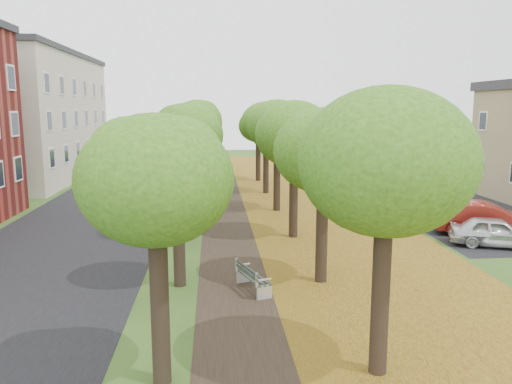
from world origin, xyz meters
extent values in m
plane|color=#2D4C19|center=(0.00, 0.00, 0.00)|extent=(120.00, 120.00, 0.00)
cube|color=black|center=(-7.50, 15.00, 0.00)|extent=(8.00, 70.00, 0.01)
cube|color=black|center=(0.00, 15.00, 0.00)|extent=(3.20, 70.00, 0.01)
cube|color=olive|center=(5.00, 15.00, 0.01)|extent=(7.50, 70.00, 0.01)
cube|color=black|center=(13.50, 16.00, 0.00)|extent=(9.00, 16.00, 0.01)
cylinder|color=black|center=(-2.20, 0.00, 1.71)|extent=(0.40, 0.40, 3.42)
ellipsoid|color=#2C5612|center=(-2.20, 0.00, 4.54)|extent=(3.43, 3.43, 2.92)
cylinder|color=black|center=(-2.20, 6.00, 1.71)|extent=(0.40, 0.40, 3.42)
ellipsoid|color=#2C5612|center=(-2.20, 6.00, 4.54)|extent=(3.43, 3.43, 2.92)
cylinder|color=black|center=(-2.20, 12.00, 1.71)|extent=(0.40, 0.40, 3.42)
ellipsoid|color=#2C5612|center=(-2.20, 12.00, 4.54)|extent=(3.43, 3.43, 2.92)
cylinder|color=black|center=(-2.20, 18.00, 1.71)|extent=(0.40, 0.40, 3.42)
ellipsoid|color=#2C5612|center=(-2.20, 18.00, 4.54)|extent=(3.43, 3.43, 2.92)
cylinder|color=black|center=(-2.20, 24.00, 1.71)|extent=(0.40, 0.40, 3.42)
ellipsoid|color=#2C5612|center=(-2.20, 24.00, 4.54)|extent=(3.43, 3.43, 2.92)
cylinder|color=black|center=(-2.20, 30.00, 1.71)|extent=(0.40, 0.40, 3.42)
ellipsoid|color=#2C5612|center=(-2.20, 30.00, 4.54)|extent=(3.43, 3.43, 2.92)
cylinder|color=black|center=(2.60, 0.00, 1.71)|extent=(0.40, 0.40, 3.42)
ellipsoid|color=#2C5612|center=(2.60, 0.00, 4.54)|extent=(3.43, 3.43, 2.92)
cylinder|color=black|center=(2.60, 6.00, 1.71)|extent=(0.40, 0.40, 3.42)
ellipsoid|color=#2C5612|center=(2.60, 6.00, 4.54)|extent=(3.43, 3.43, 2.92)
cylinder|color=black|center=(2.60, 12.00, 1.71)|extent=(0.40, 0.40, 3.42)
ellipsoid|color=#2C5612|center=(2.60, 12.00, 4.54)|extent=(3.43, 3.43, 2.92)
cylinder|color=black|center=(2.60, 18.00, 1.71)|extent=(0.40, 0.40, 3.42)
ellipsoid|color=#2C5612|center=(2.60, 18.00, 4.54)|extent=(3.43, 3.43, 2.92)
cylinder|color=black|center=(2.60, 24.00, 1.71)|extent=(0.40, 0.40, 3.42)
ellipsoid|color=#2C5612|center=(2.60, 24.00, 4.54)|extent=(3.43, 3.43, 2.92)
cylinder|color=black|center=(2.60, 30.00, 1.71)|extent=(0.40, 0.40, 3.42)
ellipsoid|color=#2C5612|center=(2.60, 30.00, 4.54)|extent=(3.43, 3.43, 2.92)
cube|color=beige|center=(-17.00, 33.00, 5.00)|extent=(10.00, 20.00, 10.00)
cube|color=#2D2D33|center=(-17.00, 33.00, 10.20)|extent=(10.30, 20.30, 0.40)
cube|color=#2C3730|center=(0.23, 5.32, 0.46)|extent=(1.04, 1.88, 0.04)
cube|color=#2C3730|center=(-0.02, 5.23, 0.73)|extent=(0.64, 1.74, 0.26)
cube|color=silver|center=(0.50, 4.53, 0.23)|extent=(0.50, 0.22, 0.46)
cube|color=silver|center=(-0.05, 6.10, 0.23)|extent=(0.50, 0.22, 0.46)
cube|color=silver|center=(0.50, 4.53, 0.64)|extent=(0.45, 0.21, 0.04)
cube|color=silver|center=(-0.05, 6.10, 0.64)|extent=(0.45, 0.21, 0.04)
imported|color=silver|center=(11.00, 9.65, 0.64)|extent=(4.04, 2.71, 1.28)
imported|color=maroon|center=(11.62, 11.57, 0.77)|extent=(4.96, 3.04, 1.54)
imported|color=#313136|center=(11.00, 16.01, 0.76)|extent=(5.26, 2.17, 1.52)
imported|color=white|center=(11.00, 16.76, 0.69)|extent=(5.44, 3.91, 1.38)
camera|label=1|loc=(-1.02, -10.15, 5.91)|focal=35.00mm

